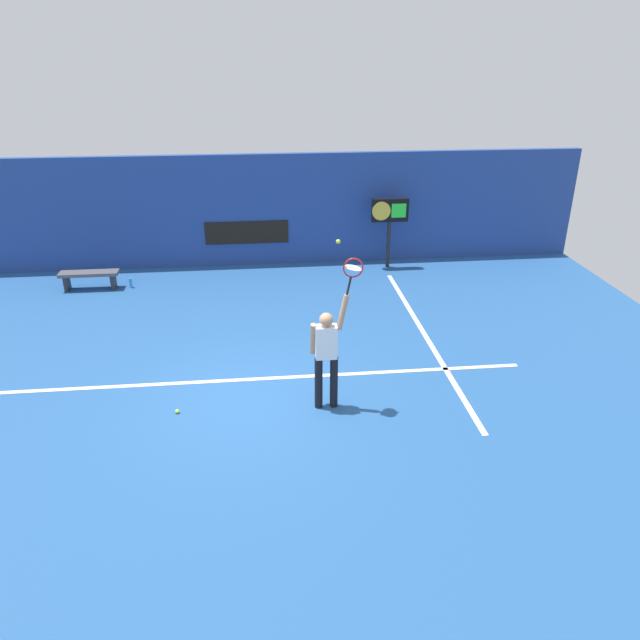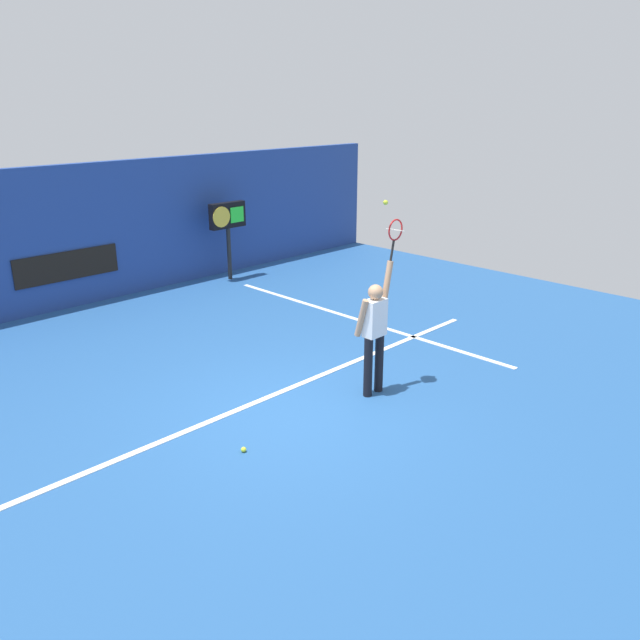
{
  "view_description": "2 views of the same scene",
  "coord_description": "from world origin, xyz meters",
  "px_view_note": "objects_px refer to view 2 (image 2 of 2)",
  "views": [
    {
      "loc": [
        0.31,
        -8.7,
        5.43
      ],
      "look_at": [
        1.25,
        0.06,
        1.36
      ],
      "focal_mm": 33.4,
      "sensor_mm": 36.0,
      "label": 1
    },
    {
      "loc": [
        -5.43,
        -5.97,
        4.19
      ],
      "look_at": [
        0.93,
        0.34,
        1.06
      ],
      "focal_mm": 35.91,
      "sensor_mm": 36.0,
      "label": 2
    }
  ],
  "objects_px": {
    "tennis_racket": "(395,232)",
    "spare_ball": "(244,450)",
    "tennis_player": "(374,330)",
    "scoreboard_clock": "(228,219)",
    "tennis_ball": "(386,202)"
  },
  "relations": [
    {
      "from": "tennis_racket",
      "to": "tennis_ball",
      "type": "bearing_deg",
      "value": 176.81
    },
    {
      "from": "tennis_ball",
      "to": "scoreboard_clock",
      "type": "bearing_deg",
      "value": 71.11
    },
    {
      "from": "tennis_player",
      "to": "scoreboard_clock",
      "type": "xyz_separation_m",
      "value": [
        2.42,
        6.6,
        0.46
      ]
    },
    {
      "from": "scoreboard_clock",
      "to": "tennis_ball",
      "type": "bearing_deg",
      "value": -108.89
    },
    {
      "from": "scoreboard_clock",
      "to": "tennis_racket",
      "type": "bearing_deg",
      "value": -107.11
    },
    {
      "from": "tennis_player",
      "to": "tennis_racket",
      "type": "relative_size",
      "value": 3.18
    },
    {
      "from": "tennis_racket",
      "to": "scoreboard_clock",
      "type": "relative_size",
      "value": 0.34
    },
    {
      "from": "tennis_racket",
      "to": "spare_ball",
      "type": "bearing_deg",
      "value": 178.97
    },
    {
      "from": "spare_ball",
      "to": "tennis_player",
      "type": "bearing_deg",
      "value": -1.1
    },
    {
      "from": "tennis_player",
      "to": "spare_ball",
      "type": "relative_size",
      "value": 29.23
    },
    {
      "from": "spare_ball",
      "to": "tennis_ball",
      "type": "bearing_deg",
      "value": -0.85
    },
    {
      "from": "scoreboard_clock",
      "to": "spare_ball",
      "type": "distance_m",
      "value": 8.28
    },
    {
      "from": "tennis_player",
      "to": "tennis_racket",
      "type": "xyz_separation_m",
      "value": [
        0.39,
        -0.0,
        1.37
      ]
    },
    {
      "from": "tennis_ball",
      "to": "spare_ball",
      "type": "bearing_deg",
      "value": 179.15
    },
    {
      "from": "tennis_player",
      "to": "spare_ball",
      "type": "xyz_separation_m",
      "value": [
        -2.43,
        0.05,
        -0.98
      ]
    }
  ]
}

